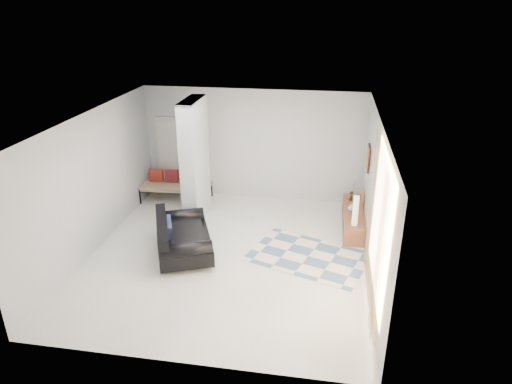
# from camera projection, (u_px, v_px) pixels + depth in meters

# --- Properties ---
(floor) EXTENTS (6.00, 6.00, 0.00)m
(floor) POSITION_uv_depth(u_px,v_px,m) (229.00, 255.00, 9.24)
(floor) COLOR beige
(floor) RESTS_ON ground
(ceiling) EXTENTS (6.00, 6.00, 0.00)m
(ceiling) POSITION_uv_depth(u_px,v_px,m) (225.00, 120.00, 8.13)
(ceiling) COLOR white
(ceiling) RESTS_ON wall_back
(wall_back) EXTENTS (6.00, 0.00, 6.00)m
(wall_back) POSITION_uv_depth(u_px,v_px,m) (253.00, 145.00, 11.41)
(wall_back) COLOR silver
(wall_back) RESTS_ON ground
(wall_front) EXTENTS (6.00, 0.00, 6.00)m
(wall_front) POSITION_uv_depth(u_px,v_px,m) (176.00, 281.00, 5.97)
(wall_front) COLOR silver
(wall_front) RESTS_ON ground
(wall_left) EXTENTS (0.00, 6.00, 6.00)m
(wall_left) POSITION_uv_depth(u_px,v_px,m) (92.00, 183.00, 9.10)
(wall_left) COLOR silver
(wall_left) RESTS_ON ground
(wall_right) EXTENTS (0.00, 6.00, 6.00)m
(wall_right) POSITION_uv_depth(u_px,v_px,m) (375.00, 201.00, 8.28)
(wall_right) COLOR silver
(wall_right) RESTS_ON ground
(partition_column) EXTENTS (0.35, 1.20, 2.80)m
(partition_column) POSITION_uv_depth(u_px,v_px,m) (195.00, 161.00, 10.30)
(partition_column) COLOR #ACB0B3
(partition_column) RESTS_ON floor
(hallway_door) EXTENTS (0.85, 0.06, 2.04)m
(hallway_door) POSITION_uv_depth(u_px,v_px,m) (173.00, 156.00, 11.83)
(hallway_door) COLOR silver
(hallway_door) RESTS_ON floor
(curtain) EXTENTS (0.00, 2.55, 2.55)m
(curtain) POSITION_uv_depth(u_px,v_px,m) (375.00, 228.00, 7.23)
(curtain) COLOR gold
(curtain) RESTS_ON wall_right
(wall_art) EXTENTS (0.04, 0.45, 0.55)m
(wall_art) POSITION_uv_depth(u_px,v_px,m) (368.00, 158.00, 9.72)
(wall_art) COLOR #34170E
(wall_art) RESTS_ON wall_right
(media_console) EXTENTS (0.45, 1.93, 0.80)m
(media_console) POSITION_uv_depth(u_px,v_px,m) (353.00, 218.00, 10.33)
(media_console) COLOR brown
(media_console) RESTS_ON floor
(loveseat) EXTENTS (1.59, 1.98, 0.76)m
(loveseat) POSITION_uv_depth(u_px,v_px,m) (180.00, 238.00, 9.19)
(loveseat) COLOR silver
(loveseat) RESTS_ON floor
(daybed) EXTENTS (1.75, 0.80, 0.77)m
(daybed) POSITION_uv_depth(u_px,v_px,m) (175.00, 184.00, 11.61)
(daybed) COLOR black
(daybed) RESTS_ON floor
(area_rug) EXTENTS (2.64, 2.17, 0.01)m
(area_rug) POSITION_uv_depth(u_px,v_px,m) (308.00, 256.00, 9.18)
(area_rug) COLOR beige
(area_rug) RESTS_ON floor
(cylinder_lamp) EXTENTS (0.12, 0.12, 0.65)m
(cylinder_lamp) POSITION_uv_depth(u_px,v_px,m) (355.00, 211.00, 9.48)
(cylinder_lamp) COLOR silver
(cylinder_lamp) RESTS_ON media_console
(bronze_figurine) EXTENTS (0.13, 0.13, 0.22)m
(bronze_figurine) POSITION_uv_depth(u_px,v_px,m) (351.00, 196.00, 10.72)
(bronze_figurine) COLOR black
(bronze_figurine) RESTS_ON media_console
(vase) EXTENTS (0.19, 0.19, 0.19)m
(vase) POSITION_uv_depth(u_px,v_px,m) (352.00, 207.00, 10.20)
(vase) COLOR silver
(vase) RESTS_ON media_console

